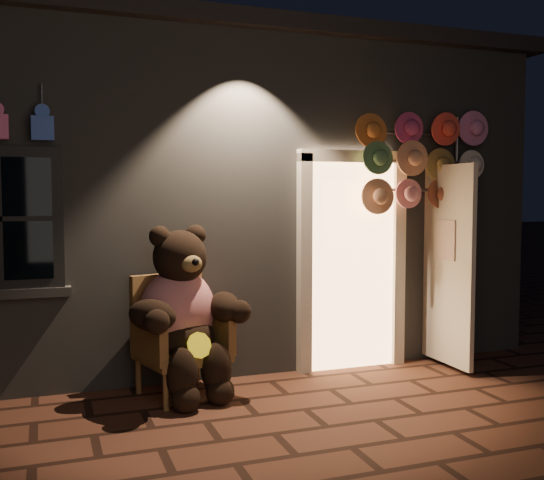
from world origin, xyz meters
name	(u,v)px	position (x,y,z in m)	size (l,w,h in m)	color
ground	(275,434)	(0.00, 0.00, 0.00)	(60.00, 60.00, 0.00)	#522D1F
shop_building	(171,196)	(0.00, 3.99, 1.74)	(7.30, 5.95, 3.51)	slate
wicker_armchair	(178,335)	(-0.48, 1.20, 0.52)	(0.85, 0.81, 1.04)	brown
teddy_bear	(183,314)	(-0.45, 1.06, 0.73)	(1.05, 0.95, 1.50)	red
hat_rack	(422,161)	(2.04, 1.28, 2.08)	(1.47, 0.22, 2.58)	#59595E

